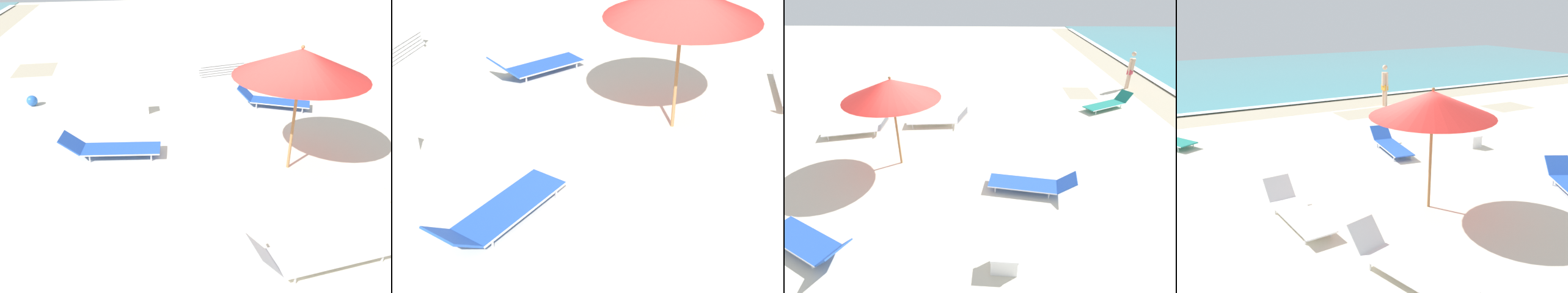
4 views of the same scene
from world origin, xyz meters
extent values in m
cube|color=beige|center=(0.00, 0.00, -0.08)|extent=(60.00, 60.00, 0.16)
cube|color=#B3A68B|center=(0.00, 9.30, 0.00)|extent=(57.00, 2.20, 0.00)
cube|color=#B3A68B|center=(3.16, 7.25, 0.00)|extent=(3.07, 1.47, 0.00)
cube|color=#B3A68B|center=(8.60, 5.39, 0.00)|extent=(1.85, 1.43, 0.00)
cube|color=teal|center=(0.00, 20.07, 0.03)|extent=(60.00, 19.86, 0.06)
cube|color=white|center=(0.00, 10.19, 0.06)|extent=(56.00, 0.44, 0.01)
cylinder|color=#9E7547|center=(-0.07, -1.03, 1.11)|extent=(0.06, 0.06, 2.22)
cone|color=red|center=(-0.07, -1.03, 2.22)|extent=(2.54, 2.54, 0.52)
cylinder|color=#A4221E|center=(-0.07, -1.03, 1.97)|extent=(2.46, 2.46, 0.01)
sphere|color=#9E7547|center=(-0.07, -1.03, 2.51)|extent=(0.07, 0.07, 0.07)
cube|color=white|center=(-1.84, -3.16, 0.17)|extent=(1.07, 1.98, 0.03)
cylinder|color=silver|center=(-2.13, -3.24, 0.17)|extent=(0.52, 1.83, 0.03)
cylinder|color=silver|center=(-1.55, -3.09, 0.17)|extent=(0.52, 1.83, 0.03)
cube|color=white|center=(-2.13, -2.09, 0.39)|extent=(0.65, 0.50, 0.45)
cylinder|color=silver|center=(-2.27, -2.52, 0.08)|extent=(0.03, 0.03, 0.16)
cylinder|color=silver|center=(-1.78, -2.39, 0.08)|extent=(0.03, 0.03, 0.16)
cube|color=blue|center=(1.12, 2.37, 0.17)|extent=(0.86, 1.76, 0.03)
cylinder|color=silver|center=(0.82, 2.42, 0.17)|extent=(0.30, 1.67, 0.03)
cylinder|color=silver|center=(1.41, 2.32, 0.17)|extent=(0.30, 1.67, 0.03)
cube|color=blue|center=(1.28, 3.41, 0.34)|extent=(0.64, 0.54, 0.36)
cylinder|color=silver|center=(0.76, 1.76, 0.08)|extent=(0.03, 0.03, 0.16)
cylinder|color=silver|center=(1.27, 1.68, 0.08)|extent=(0.03, 0.03, 0.16)
cylinder|color=silver|center=(0.97, 3.06, 0.08)|extent=(0.03, 0.03, 0.16)
cylinder|color=silver|center=(1.47, 2.98, 0.08)|extent=(0.03, 0.03, 0.16)
cube|color=white|center=(-2.72, -0.53, 0.17)|extent=(0.75, 1.87, 0.03)
cylinder|color=silver|center=(-3.02, -0.55, 0.17)|extent=(0.19, 1.83, 0.03)
cylinder|color=silver|center=(-2.42, -0.50, 0.17)|extent=(0.19, 1.83, 0.03)
cube|color=white|center=(-2.81, 0.56, 0.38)|extent=(0.61, 0.43, 0.43)
cylinder|color=silver|center=(-2.91, -1.26, 0.08)|extent=(0.03, 0.03, 0.16)
cylinder|color=silver|center=(-2.40, -1.22, 0.08)|extent=(0.03, 0.03, 0.16)
cylinder|color=silver|center=(-3.03, 0.16, 0.08)|extent=(0.03, 0.03, 0.16)
cylinder|color=silver|center=(-2.52, 0.21, 0.08)|extent=(0.03, 0.03, 0.16)
cylinder|color=silver|center=(-4.23, 6.38, 0.17)|extent=(0.94, 1.60, 0.03)
cylinder|color=silver|center=(-4.35, 5.48, 0.08)|extent=(0.03, 0.03, 0.16)
cylinder|color=silver|center=(-3.91, 5.74, 0.08)|extent=(0.03, 0.03, 0.16)
cylinder|color=silver|center=(2.87, -2.04, 0.17)|extent=(0.79, 1.47, 0.03)
cube|color=blue|center=(3.61, -1.27, 0.36)|extent=(0.71, 0.64, 0.40)
cylinder|color=silver|center=(3.20, -1.49, 0.08)|extent=(0.03, 0.03, 0.16)
cylinder|color=beige|center=(4.07, 8.09, 0.45)|extent=(0.11, 0.11, 0.90)
cylinder|color=beige|center=(4.08, 7.89, 0.45)|extent=(0.11, 0.11, 0.90)
cube|color=gold|center=(4.08, 7.99, 0.82)|extent=(0.19, 0.31, 0.24)
cylinder|color=beige|center=(4.08, 7.99, 1.18)|extent=(0.27, 0.27, 0.55)
cylinder|color=beige|center=(4.07, 8.18, 1.17)|extent=(0.08, 0.08, 0.55)
cylinder|color=beige|center=(4.08, 7.81, 1.17)|extent=(0.08, 0.08, 0.55)
sphere|color=beige|center=(4.08, 7.99, 1.66)|extent=(0.21, 0.21, 0.21)
sphere|color=blue|center=(4.71, 4.84, 0.15)|extent=(0.31, 0.31, 0.31)
cube|color=white|center=(3.57, 1.80, 0.16)|extent=(0.36, 0.49, 0.32)
cube|color=white|center=(3.57, 1.80, 0.35)|extent=(0.37, 0.51, 0.05)
camera|label=1|loc=(-6.45, 2.24, 4.09)|focal=35.00mm
camera|label=2|loc=(-2.36, 7.28, 4.61)|focal=50.00mm
camera|label=3|loc=(7.43, 1.48, 4.68)|focal=28.00mm
camera|label=4|loc=(-5.14, -7.86, 4.02)|focal=40.00mm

